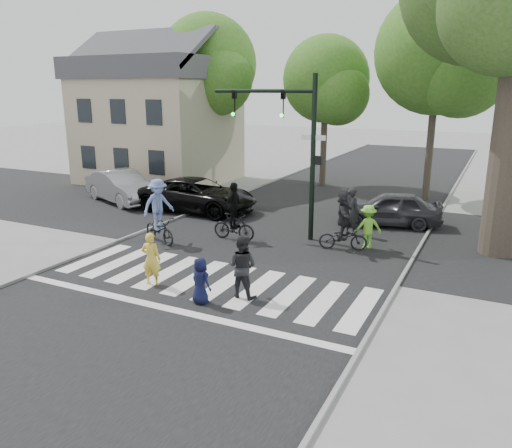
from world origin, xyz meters
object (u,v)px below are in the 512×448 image
at_px(cyclist_left, 159,215).
at_px(cyclist_right, 344,224).
at_px(cyclist_mid, 234,217).
at_px(car_grey, 390,209).
at_px(pedestrian_woman, 151,259).
at_px(pedestrian_child, 201,281).
at_px(car_silver, 121,187).
at_px(traffic_signal, 292,134).
at_px(pedestrian_adult, 242,266).
at_px(car_suv, 198,195).

relative_size(cyclist_left, cyclist_right, 1.12).
bearing_deg(cyclist_mid, car_grey, 44.20).
distance_m(pedestrian_woman, car_grey, 10.70).
xyz_separation_m(pedestrian_child, car_silver, (-10.10, 8.57, 0.16)).
relative_size(cyclist_right, car_silver, 0.44).
bearing_deg(traffic_signal, car_silver, 169.25).
bearing_deg(pedestrian_child, pedestrian_adult, -116.74).
bearing_deg(cyclist_left, cyclist_mid, 33.54).
bearing_deg(car_grey, cyclist_right, -24.58).
relative_size(traffic_signal, cyclist_right, 2.84).
xyz_separation_m(cyclist_right, car_silver, (-12.11, 2.50, -0.15)).
xyz_separation_m(traffic_signal, cyclist_right, (2.28, -0.64, -2.96)).
bearing_deg(traffic_signal, cyclist_right, -15.66).
bearing_deg(car_silver, pedestrian_adult, -103.44).
bearing_deg(pedestrian_adult, pedestrian_woman, 7.35).
distance_m(car_silver, car_grey, 12.95).
xyz_separation_m(car_suv, car_grey, (8.41, 1.45, -0.06)).
xyz_separation_m(pedestrian_woman, car_grey, (4.74, 9.59, -0.07)).
xyz_separation_m(pedestrian_child, cyclist_left, (-4.28, 3.93, 0.40)).
xyz_separation_m(traffic_signal, car_silver, (-9.83, 1.87, -3.11)).
bearing_deg(traffic_signal, cyclist_left, -145.30).
bearing_deg(pedestrian_woman, car_grey, -130.29).
bearing_deg(cyclist_left, car_grey, 41.10).
distance_m(cyclist_right, car_suv, 8.07).
relative_size(traffic_signal, cyclist_left, 2.54).
height_order(traffic_signal, car_grey, traffic_signal).
bearing_deg(car_silver, cyclist_right, -79.79).
bearing_deg(pedestrian_child, cyclist_right, -93.36).
height_order(pedestrian_woman, cyclist_mid, cyclist_mid).
relative_size(pedestrian_child, cyclist_mid, 0.58).
height_order(car_silver, car_grey, car_silver).
bearing_deg(car_grey, pedestrian_child, -29.23).
relative_size(car_suv, car_silver, 1.14).
distance_m(cyclist_left, car_silver, 7.44).
height_order(pedestrian_child, cyclist_right, cyclist_right).
xyz_separation_m(pedestrian_woman, pedestrian_adult, (2.75, 0.38, 0.09)).
relative_size(pedestrian_child, car_silver, 0.26).
bearing_deg(traffic_signal, cyclist_mid, -143.83).
distance_m(pedestrian_adult, car_suv, 10.07).
xyz_separation_m(pedestrian_child, pedestrian_adult, (0.77, 0.87, 0.24)).
bearing_deg(car_silver, pedestrian_woman, -112.96).
bearing_deg(pedestrian_woman, cyclist_right, -139.51).
height_order(pedestrian_woman, cyclist_right, cyclist_right).
xyz_separation_m(car_suv, car_silver, (-4.46, -0.05, 0.03)).
bearing_deg(car_grey, cyclist_mid, -59.67).
xyz_separation_m(pedestrian_child, cyclist_right, (2.01, 6.07, 0.32)).
relative_size(traffic_signal, pedestrian_woman, 3.85).
xyz_separation_m(traffic_signal, cyclist_left, (-4.02, -2.78, -2.88)).
bearing_deg(pedestrian_adult, car_suv, -50.86).
bearing_deg(car_suv, cyclist_mid, -131.92).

